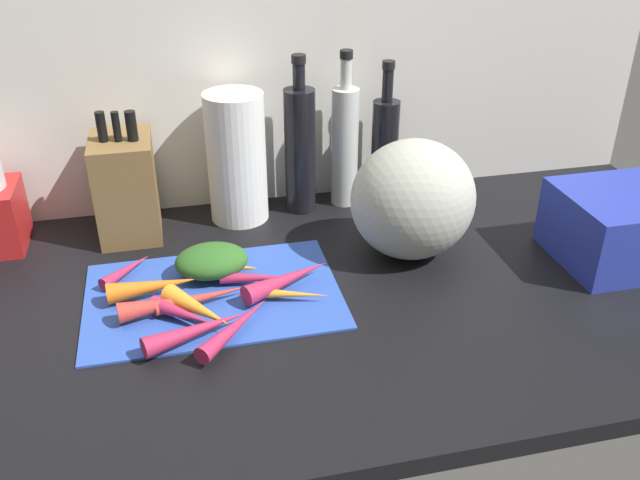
{
  "coord_description": "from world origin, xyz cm",
  "views": [
    {
      "loc": [
        -17.5,
        -95.11,
        64.07
      ],
      "look_at": [
        4.48,
        -0.44,
        9.62
      ],
      "focal_mm": 38.14,
      "sensor_mm": 36.0,
      "label": 1
    }
  ],
  "objects_px": {
    "carrot_0": "(226,267)",
    "carrot_2": "(127,270)",
    "carrot_10": "(182,314)",
    "winter_squash": "(413,200)",
    "carrot_9": "(287,277)",
    "carrot_1": "(289,294)",
    "dish_rack": "(632,225)",
    "carrot_3": "(204,297)",
    "bottle_2": "(385,147)",
    "paper_towel_roll": "(237,158)",
    "carrot_4": "(198,309)",
    "carrot_6": "(262,278)",
    "cutting_board": "(213,295)",
    "bottle_1": "(345,144)",
    "carrot_8": "(235,326)",
    "bottle_0": "(300,149)",
    "carrot_7": "(161,305)",
    "carrot_11": "(198,330)",
    "carrot_5": "(154,286)",
    "knife_block": "(126,186)"
  },
  "relations": [
    {
      "from": "carrot_10",
      "to": "carrot_3",
      "type": "bearing_deg",
      "value": 47.76
    },
    {
      "from": "carrot_3",
      "to": "bottle_2",
      "type": "bearing_deg",
      "value": 38.92
    },
    {
      "from": "cutting_board",
      "to": "paper_towel_roll",
      "type": "distance_m",
      "value": 0.32
    },
    {
      "from": "carrot_3",
      "to": "bottle_2",
      "type": "distance_m",
      "value": 0.54
    },
    {
      "from": "paper_towel_roll",
      "to": "carrot_4",
      "type": "bearing_deg",
      "value": -107.43
    },
    {
      "from": "carrot_4",
      "to": "knife_block",
      "type": "height_order",
      "value": "knife_block"
    },
    {
      "from": "carrot_0",
      "to": "carrot_2",
      "type": "height_order",
      "value": "carrot_0"
    },
    {
      "from": "carrot_10",
      "to": "dish_rack",
      "type": "xyz_separation_m",
      "value": [
        0.81,
        0.03,
        0.04
      ]
    },
    {
      "from": "carrot_0",
      "to": "carrot_9",
      "type": "height_order",
      "value": "carrot_9"
    },
    {
      "from": "carrot_8",
      "to": "bottle_0",
      "type": "distance_m",
      "value": 0.47
    },
    {
      "from": "carrot_2",
      "to": "carrot_10",
      "type": "distance_m",
      "value": 0.18
    },
    {
      "from": "carrot_2",
      "to": "carrot_7",
      "type": "xyz_separation_m",
      "value": [
        0.06,
        -0.13,
        0.01
      ]
    },
    {
      "from": "carrot_9",
      "to": "bottle_0",
      "type": "relative_size",
      "value": 0.52
    },
    {
      "from": "cutting_board",
      "to": "bottle_2",
      "type": "relative_size",
      "value": 1.42
    },
    {
      "from": "carrot_0",
      "to": "carrot_11",
      "type": "distance_m",
      "value": 0.18
    },
    {
      "from": "carrot_5",
      "to": "carrot_1",
      "type": "bearing_deg",
      "value": -16.16
    },
    {
      "from": "carrot_8",
      "to": "carrot_11",
      "type": "bearing_deg",
      "value": 178.54
    },
    {
      "from": "carrot_1",
      "to": "carrot_7",
      "type": "height_order",
      "value": "carrot_7"
    },
    {
      "from": "carrot_8",
      "to": "carrot_11",
      "type": "xyz_separation_m",
      "value": [
        -0.06,
        0.0,
        0.0
      ]
    },
    {
      "from": "carrot_0",
      "to": "carrot_6",
      "type": "distance_m",
      "value": 0.07
    },
    {
      "from": "carrot_1",
      "to": "knife_block",
      "type": "xyz_separation_m",
      "value": [
        -0.25,
        0.31,
        0.08
      ]
    },
    {
      "from": "cutting_board",
      "to": "bottle_1",
      "type": "xyz_separation_m",
      "value": [
        0.31,
        0.3,
        0.13
      ]
    },
    {
      "from": "carrot_8",
      "to": "bottle_1",
      "type": "xyz_separation_m",
      "value": [
        0.28,
        0.42,
        0.11
      ]
    },
    {
      "from": "carrot_1",
      "to": "dish_rack",
      "type": "bearing_deg",
      "value": 0.98
    },
    {
      "from": "carrot_0",
      "to": "carrot_7",
      "type": "distance_m",
      "value": 0.15
    },
    {
      "from": "carrot_7",
      "to": "carrot_2",
      "type": "bearing_deg",
      "value": 113.0
    },
    {
      "from": "carrot_3",
      "to": "bottle_1",
      "type": "relative_size",
      "value": 0.5
    },
    {
      "from": "carrot_5",
      "to": "carrot_8",
      "type": "height_order",
      "value": "carrot_5"
    },
    {
      "from": "carrot_11",
      "to": "bottle_0",
      "type": "distance_m",
      "value": 0.49
    },
    {
      "from": "carrot_7",
      "to": "carrot_8",
      "type": "distance_m",
      "value": 0.14
    },
    {
      "from": "carrot_2",
      "to": "carrot_11",
      "type": "xyz_separation_m",
      "value": [
        0.11,
        -0.21,
        0.01
      ]
    },
    {
      "from": "carrot_10",
      "to": "winter_squash",
      "type": "distance_m",
      "value": 0.45
    },
    {
      "from": "carrot_6",
      "to": "carrot_8",
      "type": "distance_m",
      "value": 0.15
    },
    {
      "from": "winter_squash",
      "to": "bottle_0",
      "type": "bearing_deg",
      "value": 125.06
    },
    {
      "from": "carrot_3",
      "to": "carrot_8",
      "type": "relative_size",
      "value": 0.97
    },
    {
      "from": "carrot_6",
      "to": "carrot_1",
      "type": "bearing_deg",
      "value": -57.96
    },
    {
      "from": "paper_towel_roll",
      "to": "bottle_1",
      "type": "bearing_deg",
      "value": 5.15
    },
    {
      "from": "carrot_3",
      "to": "dish_rack",
      "type": "relative_size",
      "value": 0.6
    },
    {
      "from": "carrot_5",
      "to": "carrot_8",
      "type": "relative_size",
      "value": 0.9
    },
    {
      "from": "carrot_3",
      "to": "carrot_7",
      "type": "bearing_deg",
      "value": -168.9
    },
    {
      "from": "carrot_0",
      "to": "carrot_8",
      "type": "xyz_separation_m",
      "value": [
        -0.0,
        -0.17,
        -0.0
      ]
    },
    {
      "from": "carrot_1",
      "to": "carrot_5",
      "type": "xyz_separation_m",
      "value": [
        -0.22,
        0.06,
        0.01
      ]
    },
    {
      "from": "carrot_9",
      "to": "paper_towel_roll",
      "type": "xyz_separation_m",
      "value": [
        -0.04,
        0.29,
        0.1
      ]
    },
    {
      "from": "carrot_1",
      "to": "bottle_0",
      "type": "bearing_deg",
      "value": 75.22
    },
    {
      "from": "carrot_5",
      "to": "bottle_1",
      "type": "bearing_deg",
      "value": 35.6
    },
    {
      "from": "knife_block",
      "to": "cutting_board",
      "type": "bearing_deg",
      "value": -63.07
    },
    {
      "from": "carrot_8",
      "to": "cutting_board",
      "type": "bearing_deg",
      "value": 100.94
    },
    {
      "from": "carrot_1",
      "to": "carrot_7",
      "type": "bearing_deg",
      "value": 178.27
    },
    {
      "from": "carrot_6",
      "to": "carrot_11",
      "type": "distance_m",
      "value": 0.18
    },
    {
      "from": "carrot_1",
      "to": "carrot_11",
      "type": "xyz_separation_m",
      "value": [
        -0.15,
        -0.07,
        0.01
      ]
    }
  ]
}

